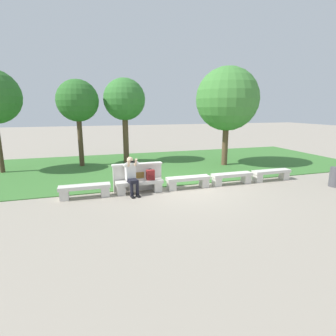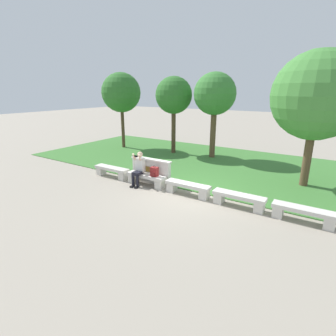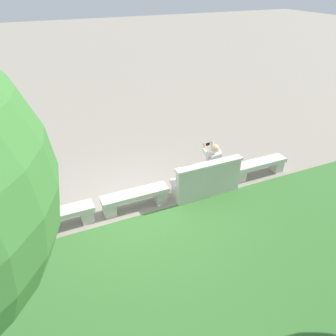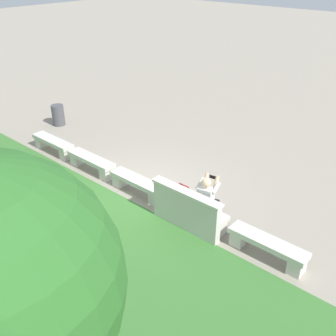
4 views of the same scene
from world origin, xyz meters
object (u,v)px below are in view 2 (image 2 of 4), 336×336
(bench_end, at_px, (303,213))
(tree_behind_wall, at_px, (215,95))
(tree_right_background, at_px, (121,93))
(tree_far_back, at_px, (174,96))
(bench_mid, at_px, (188,187))
(backpack, at_px, (154,172))
(bench_far, at_px, (239,199))
(tree_left_background, at_px, (317,96))
(person_photographer, at_px, (139,167))
(bench_main, at_px, (112,171))
(bench_near, at_px, (146,178))

(bench_end, height_order, tree_behind_wall, tree_behind_wall)
(bench_end, xyz_separation_m, tree_right_background, (-11.17, 4.85, 3.17))
(tree_right_background, distance_m, tree_far_back, 3.59)
(tree_right_background, bearing_deg, bench_mid, -33.13)
(backpack, bearing_deg, bench_mid, 0.48)
(bench_end, bearing_deg, bench_far, 180.00)
(bench_far, xyz_separation_m, bench_end, (1.87, 0.00, 0.00))
(bench_far, relative_size, tree_left_background, 0.33)
(backpack, bearing_deg, tree_behind_wall, 90.55)
(bench_end, relative_size, backpack, 3.93)
(bench_far, height_order, tree_far_back, tree_far_back)
(bench_mid, bearing_deg, tree_behind_wall, 105.19)
(person_photographer, distance_m, tree_left_background, 7.03)
(person_photographer, height_order, backpack, person_photographer)
(bench_main, distance_m, bench_far, 5.60)
(bench_far, distance_m, tree_far_back, 8.38)
(tree_behind_wall, bearing_deg, backpack, -89.45)
(bench_main, height_order, bench_mid, same)
(tree_right_background, relative_size, tree_far_back, 1.07)
(tree_right_background, bearing_deg, person_photographer, -43.02)
(tree_behind_wall, height_order, tree_far_back, tree_behind_wall)
(bench_far, relative_size, tree_right_background, 0.36)
(tree_right_background, bearing_deg, bench_main, -52.63)
(bench_mid, bearing_deg, backpack, -179.52)
(bench_main, distance_m, bench_mid, 3.73)
(bench_near, height_order, tree_left_background, tree_left_background)
(bench_near, xyz_separation_m, bench_far, (3.73, 0.00, 0.00))
(person_photographer, relative_size, tree_far_back, 0.30)
(tree_far_back, bearing_deg, bench_mid, -53.78)
(bench_main, xyz_separation_m, bench_end, (7.46, 0.00, 0.00))
(bench_near, distance_m, tree_behind_wall, 6.39)
(bench_mid, bearing_deg, tree_right_background, 146.87)
(bench_main, height_order, bench_far, same)
(tree_behind_wall, xyz_separation_m, tree_far_back, (-2.37, -0.27, -0.08))
(bench_main, bearing_deg, tree_right_background, 127.37)
(bench_main, height_order, tree_left_background, tree_left_background)
(bench_mid, distance_m, backpack, 1.50)
(bench_end, distance_m, backpack, 5.20)
(person_photographer, xyz_separation_m, backpack, (0.70, 0.06, -0.11))
(tree_behind_wall, bearing_deg, tree_far_back, -173.43)
(bench_mid, relative_size, tree_left_background, 0.33)
(bench_far, relative_size, bench_end, 1.00)
(tree_left_background, bearing_deg, bench_mid, -135.39)
(bench_far, xyz_separation_m, person_photographer, (-4.02, -0.08, 0.44))
(bench_end, relative_size, tree_left_background, 0.33)
(bench_far, bearing_deg, bench_mid, 180.00)
(bench_mid, xyz_separation_m, tree_right_background, (-7.44, 4.85, 3.17))
(bench_main, height_order, tree_behind_wall, tree_behind_wall)
(tree_behind_wall, relative_size, tree_far_back, 1.04)
(bench_main, relative_size, tree_left_background, 0.33)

